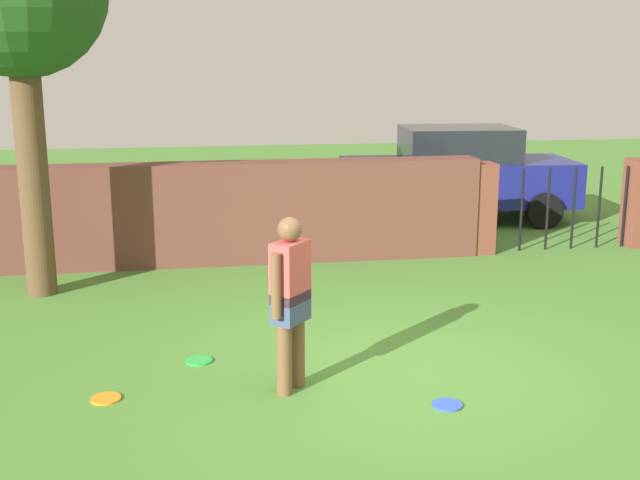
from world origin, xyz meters
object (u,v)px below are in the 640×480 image
frisbee_orange (106,399)px  frisbee_green (199,361)px  frisbee_blue (447,405)px  person (290,296)px  car (457,174)px

frisbee_orange → frisbee_green: size_ratio=1.00×
frisbee_green → frisbee_blue: (2.14, -1.40, 0.00)m
frisbee_orange → person: bearing=-1.9°
car → person: bearing=-114.7°
person → car: size_ratio=0.38×
person → frisbee_green: bearing=85.0°
frisbee_orange → frisbee_blue: (2.97, -0.62, 0.00)m
frisbee_blue → frisbee_green: bearing=146.8°
frisbee_orange → frisbee_green: same height
frisbee_orange → frisbee_blue: size_ratio=1.00×
car → frisbee_green: bearing=-122.9°
frisbee_green → frisbee_blue: size_ratio=1.00×
person → frisbee_green: 1.47m
person → frisbee_blue: 1.68m
person → frisbee_orange: person is taller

